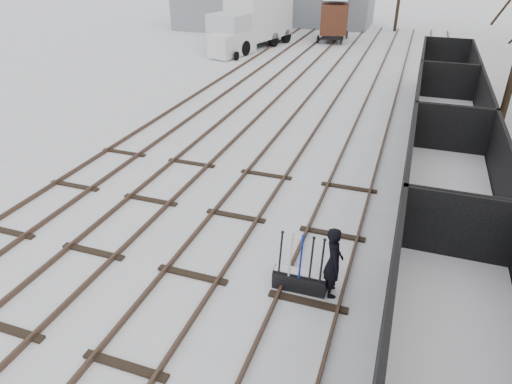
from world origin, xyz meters
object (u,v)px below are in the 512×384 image
box_van_wagon (334,16)px  ground_frame (300,279)px  freight_wagon_a (455,361)px  lorry (253,22)px  panel_van (232,44)px  crane (214,3)px  worker (334,262)px

box_van_wagon → ground_frame: bearing=-90.5°
freight_wagon_a → box_van_wagon: (-8.63, 33.87, 0.94)m
lorry → panel_van: bearing=-81.3°
box_van_wagon → panel_van: box_van_wagon is taller
freight_wagon_a → crane: size_ratio=0.74×
freight_wagon_a → panel_van: freight_wagon_a is taller
panel_van → box_van_wagon: bearing=70.1°
freight_wagon_a → panel_van: size_ratio=1.59×
freight_wagon_a → box_van_wagon: 34.97m
worker → box_van_wagon: box_van_wagon is taller
ground_frame → lorry: 28.92m
worker → lorry: lorry is taller
lorry → freight_wagon_a: bearing=-48.8°
worker → crane: bearing=10.8°
crane → freight_wagon_a: bearing=-69.1°
freight_wagon_a → crane: 41.60m
worker → ground_frame: bearing=80.5°
box_van_wagon → panel_van: (-5.86, -8.31, -1.09)m
ground_frame → box_van_wagon: 32.23m
worker → panel_van: bearing=9.9°
worker → lorry: (-11.54, 26.69, 1.03)m
lorry → panel_van: (-0.38, -3.35, -1.07)m
worker → box_van_wagon: (-6.06, 31.65, 1.05)m
worker → box_van_wagon: bearing=-6.3°
ground_frame → panel_van: (-11.17, 23.43, 0.60)m
box_van_wagon → lorry: lorry is taller
worker → freight_wagon_a: 3.40m
freight_wagon_a → panel_van: 29.38m
ground_frame → lorry: (-10.79, 26.79, 1.66)m
panel_van → crane: (-6.07, 10.57, 1.46)m
ground_frame → worker: bearing=6.5°
crane → box_van_wagon: bearing=-19.4°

